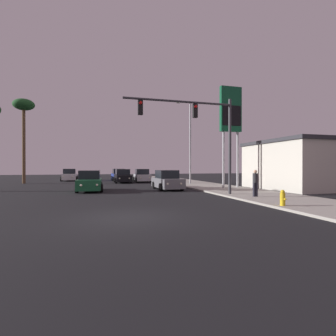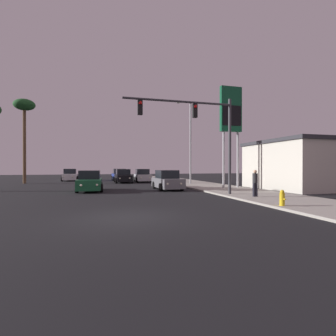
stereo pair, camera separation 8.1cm
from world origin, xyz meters
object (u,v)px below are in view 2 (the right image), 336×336
car_black (123,177)px  car_green (90,182)px  street_lamp (189,138)px  palm_tree_mid (24,110)px  car_white (70,175)px  fire_hydrant (282,198)px  pedestrian_on_sidewalk (255,182)px  gas_station_sign (231,115)px  car_blue (119,175)px  traffic_light_mast (201,125)px  car_grey (167,181)px  car_silver (143,176)px

car_black → car_green: bearing=69.4°
street_lamp → palm_tree_mid: palm_tree_mid is taller
street_lamp → car_white: bearing=137.8°
fire_hydrant → pedestrian_on_sidewalk: pedestrian_on_sidewalk is taller
gas_station_sign → fire_hydrant: (-3.01, -10.47, -6.13)m
car_black → car_blue: (-0.01, 5.61, 0.00)m
traffic_light_mast → fire_hydrant: bearing=-71.7°
car_black → car_white: (-6.78, 6.44, 0.00)m
car_white → car_grey: (9.57, -17.20, 0.00)m
palm_tree_mid → car_white: bearing=46.8°
car_silver → car_white: size_ratio=1.00×
car_white → traffic_light_mast: size_ratio=0.59×
car_grey → pedestrian_on_sidewalk: size_ratio=2.60×
car_silver → car_white: (-9.41, 5.32, 0.00)m
traffic_light_mast → palm_tree_mid: (-14.95, 18.05, 3.93)m
pedestrian_on_sidewalk → traffic_light_mast: bearing=147.1°
car_silver → car_blue: same height
gas_station_sign → car_green: bearing=174.8°
traffic_light_mast → pedestrian_on_sidewalk: bearing=-32.9°
car_green → pedestrian_on_sidewalk: 12.81m
car_white → palm_tree_mid: (-4.60, -4.90, 7.90)m
car_green → street_lamp: (10.33, 4.80, 4.36)m
street_lamp → fire_hydrant: street_lamp is taller
gas_station_sign → palm_tree_mid: size_ratio=0.90×
traffic_light_mast → fire_hydrant: (1.85, -5.59, -4.24)m
car_grey → pedestrian_on_sidewalk: 8.44m
car_blue → palm_tree_mid: size_ratio=0.44×
car_white → pedestrian_on_sidewalk: bearing=116.0°
fire_hydrant → car_grey: bearing=103.1°
car_white → car_silver: bearing=148.5°
car_blue → palm_tree_mid: palm_tree_mid is taller
car_black → gas_station_sign: gas_station_sign is taller
car_blue → traffic_light_mast: traffic_light_mast is taller
car_grey → car_green: bearing=-4.4°
car_grey → street_lamp: street_lamp is taller
car_black → traffic_light_mast: (3.56, -16.52, 3.97)m
car_silver → car_green: size_ratio=1.00×
car_black → car_blue: 5.61m
car_grey → palm_tree_mid: size_ratio=0.44×
car_silver → palm_tree_mid: 16.09m
car_blue → traffic_light_mast: 22.77m
fire_hydrant → car_white: bearing=113.1°
car_blue → pedestrian_on_sidewalk: pedestrian_on_sidewalk is taller
pedestrian_on_sidewalk → palm_tree_mid: bearing=131.8°
street_lamp → pedestrian_on_sidewalk: size_ratio=5.39×
car_black → pedestrian_on_sidewalk: pedestrian_on_sidewalk is taller
car_black → fire_hydrant: bearing=102.5°
street_lamp → gas_station_sign: bearing=-73.2°
fire_hydrant → street_lamp: bearing=85.7°
car_grey → car_blue: size_ratio=1.00×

